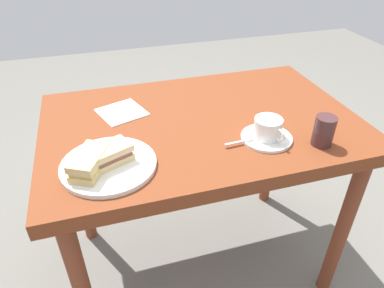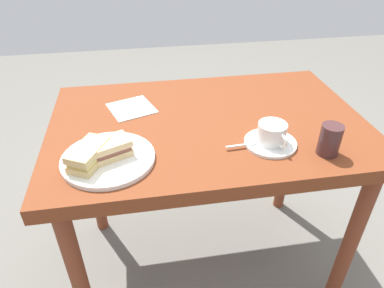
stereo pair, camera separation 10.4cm
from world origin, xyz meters
name	(u,v)px [view 1 (the left image)]	position (x,y,z in m)	size (l,w,h in m)	color
ground_plane	(199,258)	(0.00, 0.00, 0.00)	(6.00, 6.00, 0.00)	slate
dining_table	(201,141)	(0.00, 0.00, 0.66)	(1.09, 0.71, 0.76)	brown
sandwich_plate	(109,165)	(0.33, 0.18, 0.76)	(0.27, 0.27, 0.01)	white
sandwich_front	(107,155)	(0.33, 0.18, 0.80)	(0.15, 0.12, 0.05)	#E1C080
sandwich_back	(90,162)	(0.38, 0.20, 0.80)	(0.13, 0.15, 0.05)	#D5B572
coffee_saucer	(266,138)	(-0.16, 0.18, 0.76)	(0.16, 0.16, 0.01)	white
coffee_cup	(268,128)	(-0.16, 0.18, 0.80)	(0.09, 0.12, 0.06)	white
spoon	(244,141)	(-0.08, 0.18, 0.77)	(0.10, 0.02, 0.01)	silver
napkin	(122,112)	(0.26, -0.13, 0.76)	(0.15, 0.15, 0.00)	white
drinking_glass	(324,131)	(-0.31, 0.25, 0.80)	(0.06, 0.06, 0.10)	#442727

